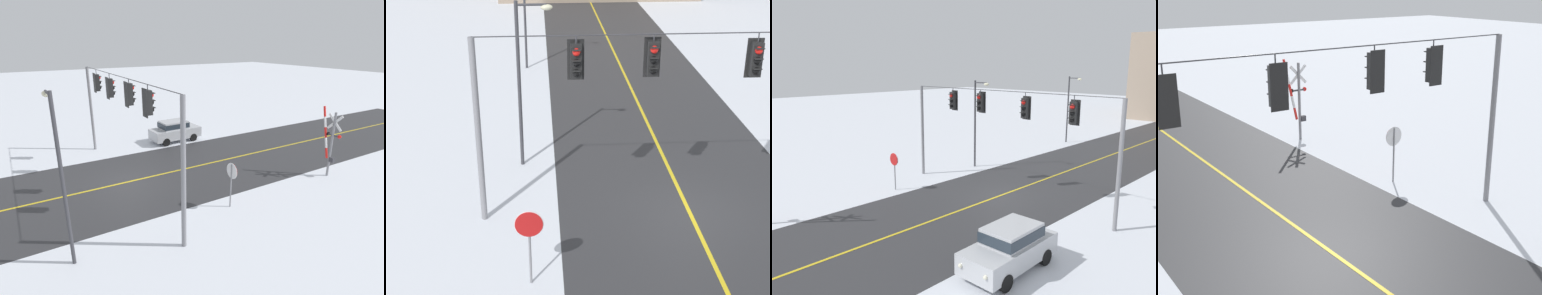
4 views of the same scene
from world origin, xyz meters
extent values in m
plane|color=silver|center=(0.00, 0.00, 0.00)|extent=(160.00, 160.00, 0.00)
cube|color=#303033|center=(0.00, 6.00, 0.00)|extent=(9.00, 80.00, 0.01)
cube|color=gold|center=(0.00, 6.00, 0.01)|extent=(0.14, 72.00, 0.01)
cylinder|color=gray|center=(-7.00, 0.00, 3.10)|extent=(0.20, 0.20, 6.20)
cylinder|color=gray|center=(7.00, 0.00, 3.10)|extent=(0.20, 0.20, 6.20)
cylinder|color=#38383D|center=(0.00, 0.00, 6.20)|extent=(14.00, 0.04, 0.04)
cylinder|color=#38383D|center=(-3.90, 0.00, 6.08)|extent=(0.04, 0.04, 0.25)
cube|color=black|center=(-3.90, 0.00, 5.41)|extent=(0.34, 0.28, 1.08)
cube|color=black|center=(-3.90, 0.16, 5.41)|extent=(0.52, 0.03, 1.26)
sphere|color=red|center=(-3.90, -0.15, 5.73)|extent=(0.24, 0.24, 0.24)
cube|color=black|center=(-3.90, -0.22, 5.82)|extent=(0.26, 0.16, 0.03)
sphere|color=black|center=(-3.90, -0.15, 5.41)|extent=(0.24, 0.24, 0.24)
cube|color=black|center=(-3.90, -0.22, 5.50)|extent=(0.26, 0.16, 0.03)
sphere|color=black|center=(-3.90, -0.15, 5.09)|extent=(0.24, 0.24, 0.24)
cube|color=black|center=(-3.90, -0.22, 5.18)|extent=(0.26, 0.16, 0.03)
cylinder|color=#38383D|center=(-1.55, 0.00, 6.09)|extent=(0.04, 0.04, 0.21)
cube|color=black|center=(-1.55, 0.00, 5.45)|extent=(0.34, 0.28, 1.08)
cube|color=black|center=(-1.55, 0.16, 5.45)|extent=(0.52, 0.03, 1.26)
sphere|color=red|center=(-1.55, -0.15, 5.77)|extent=(0.24, 0.24, 0.24)
cube|color=black|center=(-1.55, -0.22, 5.85)|extent=(0.26, 0.16, 0.03)
sphere|color=black|center=(-1.55, -0.15, 5.45)|extent=(0.24, 0.24, 0.24)
cube|color=black|center=(-1.55, -0.22, 5.53)|extent=(0.26, 0.16, 0.03)
sphere|color=black|center=(-1.55, -0.15, 5.13)|extent=(0.24, 0.24, 0.24)
cube|color=black|center=(-1.55, -0.22, 5.21)|extent=(0.26, 0.16, 0.03)
cylinder|color=#38383D|center=(1.67, 0.00, 6.05)|extent=(0.04, 0.04, 0.30)
cube|color=black|center=(1.67, 0.00, 5.36)|extent=(0.34, 0.28, 1.08)
cube|color=black|center=(1.67, 0.16, 5.36)|extent=(0.52, 0.03, 1.26)
sphere|color=red|center=(1.67, -0.15, 5.68)|extent=(0.24, 0.24, 0.24)
cube|color=black|center=(1.67, -0.22, 5.76)|extent=(0.26, 0.16, 0.03)
sphere|color=black|center=(1.67, -0.15, 5.36)|extent=(0.24, 0.24, 0.24)
cube|color=black|center=(1.67, -0.22, 5.44)|extent=(0.26, 0.16, 0.03)
sphere|color=black|center=(1.67, -0.15, 5.04)|extent=(0.24, 0.24, 0.24)
cube|color=black|center=(1.67, -0.22, 5.12)|extent=(0.26, 0.16, 0.03)
cylinder|color=#38383D|center=(4.54, 0.00, 6.05)|extent=(0.04, 0.04, 0.31)
cube|color=black|center=(4.54, 0.00, 5.35)|extent=(0.34, 0.28, 1.08)
cube|color=black|center=(4.54, 0.16, 5.35)|extent=(0.52, 0.03, 1.26)
sphere|color=red|center=(4.54, -0.15, 5.67)|extent=(0.24, 0.24, 0.24)
cube|color=black|center=(4.54, -0.22, 5.76)|extent=(0.26, 0.16, 0.03)
sphere|color=black|center=(4.54, -0.15, 5.35)|extent=(0.24, 0.24, 0.24)
cube|color=black|center=(4.54, -0.22, 5.44)|extent=(0.26, 0.16, 0.03)
sphere|color=black|center=(4.54, -0.15, 5.03)|extent=(0.24, 0.24, 0.24)
cube|color=black|center=(4.54, -0.22, 5.12)|extent=(0.26, 0.16, 0.03)
cylinder|color=gray|center=(-5.42, -3.57, 1.15)|extent=(0.07, 0.07, 2.30)
cylinder|color=#B71414|center=(-5.42, -3.61, 1.95)|extent=(0.76, 0.03, 0.76)
cylinder|color=white|center=(-5.42, -3.59, 1.95)|extent=(0.80, 0.01, 0.80)
cube|color=#B7BABF|center=(5.68, -6.31, 0.72)|extent=(1.87, 4.14, 0.80)
cube|color=#B7BABF|center=(5.68, -6.16, 1.42)|extent=(1.55, 2.17, 0.64)
cube|color=#232D38|center=(5.68, -6.16, 1.42)|extent=(1.59, 2.25, 0.40)
sphere|color=#EFEACC|center=(6.31, -8.36, 0.77)|extent=(0.16, 0.16, 0.16)
sphere|color=#EFEACC|center=(5.17, -8.39, 0.77)|extent=(0.16, 0.16, 0.16)
cylinder|color=black|center=(6.52, -7.56, 0.32)|extent=(0.24, 0.65, 0.64)
cylinder|color=black|center=(4.92, -7.60, 0.32)|extent=(0.24, 0.65, 0.64)
cylinder|color=black|center=(6.45, -5.02, 0.32)|extent=(0.24, 0.65, 0.64)
cylinder|color=black|center=(4.85, -5.06, 0.32)|extent=(0.24, 0.65, 0.64)
cylinder|color=#38383D|center=(-5.80, 4.09, 3.25)|extent=(0.14, 0.14, 6.50)
cylinder|color=#38383D|center=(-5.25, 4.09, 6.35)|extent=(1.10, 0.09, 0.09)
ellipsoid|color=beige|center=(-4.70, 4.09, 6.25)|extent=(0.44, 0.28, 0.22)
cylinder|color=#38383D|center=(-5.80, 17.53, 3.25)|extent=(0.14, 0.14, 6.50)
cylinder|color=#38383D|center=(-5.25, 17.53, 6.35)|extent=(1.10, 0.09, 0.09)
ellipsoid|color=beige|center=(-4.70, 17.53, 6.25)|extent=(0.44, 0.28, 0.22)
camera|label=1|loc=(-16.48, 5.28, 7.98)|focal=29.26mm
camera|label=2|loc=(-5.00, -16.89, 10.28)|focal=53.95mm
camera|label=3|loc=(14.06, -17.23, 7.66)|focal=36.73mm
camera|label=4|loc=(8.10, 12.32, 8.03)|focal=50.28mm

